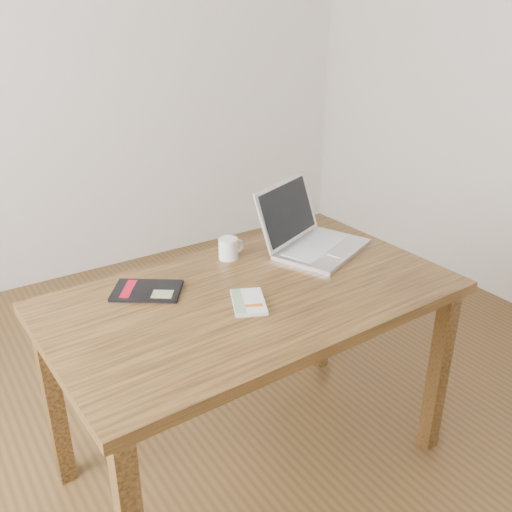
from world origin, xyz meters
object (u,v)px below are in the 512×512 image
white_guidebook (249,302)px  coffee_mug (229,248)px  laptop (310,236)px  black_guidebook (147,291)px  desk (253,315)px

white_guidebook → coffee_mug: size_ratio=1.80×
laptop → coffee_mug: laptop is taller
black_guidebook → white_guidebook: bearing=-100.8°
white_guidebook → black_guidebook: size_ratio=0.72×
laptop → white_guidebook: bearing=-173.3°
black_guidebook → laptop: laptop is taller
coffee_mug → white_guidebook: bearing=-111.8°
desk → black_guidebook: black_guidebook is taller
coffee_mug → black_guidebook: bearing=-168.5°
black_guidebook → desk: bearing=-87.7°
white_guidebook → desk: bearing=70.8°
desk → black_guidebook: 0.37m
desk → coffee_mug: size_ratio=12.83×
white_guidebook → black_guidebook: 0.36m
desk → white_guidebook: white_guidebook is taller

